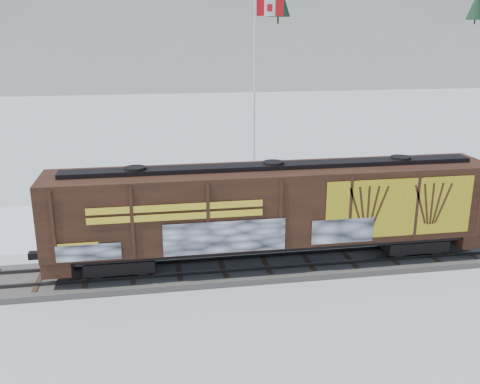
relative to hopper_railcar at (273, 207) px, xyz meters
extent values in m
plane|color=white|center=(-0.32, 0.01, -2.97)|extent=(500.00, 500.00, 0.00)
cube|color=#59544C|center=(-0.32, 0.01, -2.83)|extent=(50.00, 3.40, 0.28)
cube|color=#33302D|center=(-0.32, -0.71, -2.62)|extent=(50.00, 0.10, 0.15)
cube|color=#33302D|center=(-0.32, 0.73, -2.62)|extent=(50.00, 0.10, 0.15)
cube|color=white|center=(-0.32, 7.51, -2.96)|extent=(40.00, 8.00, 0.03)
cube|color=white|center=(-0.32, 95.01, 3.03)|extent=(360.00, 40.00, 12.00)
cube|color=white|center=(-0.32, 125.01, 9.03)|extent=(360.00, 40.00, 24.00)
cube|color=white|center=(-0.32, 160.01, 14.53)|extent=(360.00, 50.00, 35.00)
cone|color=black|center=(69.68, 96.01, 13.45)|extent=(4.20, 4.20, 6.15)
cube|color=black|center=(-6.86, 0.01, -2.09)|extent=(3.00, 2.00, 0.90)
cube|color=black|center=(6.84, 0.01, -2.09)|extent=(3.00, 2.00, 0.90)
cylinder|color=black|center=(-7.81, -0.77, -2.09)|extent=(0.90, 0.12, 0.90)
cube|color=black|center=(-0.01, 0.01, -1.57)|extent=(19.91, 2.40, 0.25)
cube|color=#3A1C0F|center=(-0.01, 0.01, 0.18)|extent=(19.91, 3.00, 3.25)
cube|color=black|center=(-0.01, 0.01, 1.91)|extent=(18.32, 0.90, 0.20)
cube|color=gold|center=(5.37, -1.53, 0.18)|extent=(6.77, 0.03, 2.63)
cube|color=gold|center=(-4.39, -1.53, 0.53)|extent=(7.17, 0.02, 0.70)
cube|color=silver|center=(-2.39, -1.54, -0.69)|extent=(5.18, 0.03, 1.40)
cylinder|color=silver|center=(1.61, 12.67, -2.87)|extent=(0.90, 0.90, 0.20)
cylinder|color=silver|center=(1.61, 12.67, 3.39)|extent=(0.14, 0.14, 12.72)
cube|color=red|center=(1.96, 12.67, 9.05)|extent=(0.50, 0.07, 1.00)
cube|color=white|center=(2.56, 12.67, 9.05)|extent=(0.70, 0.09, 1.00)
cube|color=red|center=(3.21, 12.67, 9.05)|extent=(0.50, 0.07, 1.00)
imported|color=#B9BBC1|center=(-4.65, 7.17, -2.09)|extent=(5.37, 3.92, 1.70)
imported|color=white|center=(-2.10, 7.04, -2.23)|extent=(4.59, 3.04, 1.43)
imported|color=black|center=(0.94, 6.96, -2.27)|extent=(4.69, 2.01, 1.35)
camera|label=1|loc=(-5.27, -22.27, 7.55)|focal=40.00mm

